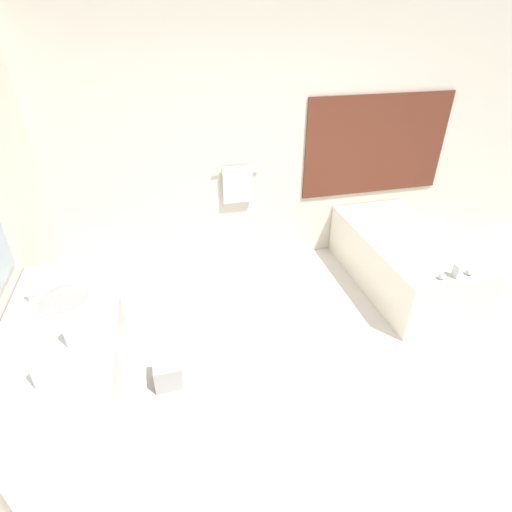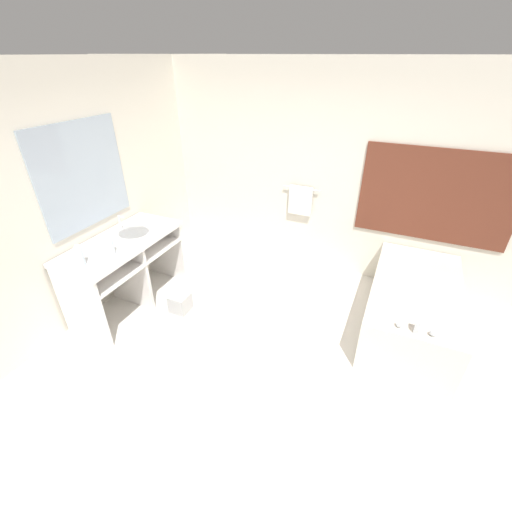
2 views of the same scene
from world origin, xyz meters
TOP-DOWN VIEW (x-y plane):
  - ground_plane at (0.00, 0.00)m, footprint 16.00×16.00m
  - wall_back_with_blinds at (0.05, 2.23)m, footprint 7.40×0.13m
  - wall_left_with_mirror at (-2.23, 0.01)m, footprint 0.08×7.40m
  - vanity_counter at (-1.85, 0.41)m, footprint 0.68×1.43m
  - sink_faucet at (-2.03, 0.60)m, footprint 0.09×0.04m
  - bathtub at (1.31, 1.32)m, footprint 0.90×1.73m
  - water_bottle_1 at (-1.71, 0.11)m, footprint 0.07×0.07m
  - water_bottle_2 at (-1.82, -0.17)m, footprint 0.07×0.07m
  - waste_bin at (-1.23, 0.50)m, footprint 0.22×0.22m

SIDE VIEW (x-z plane):
  - ground_plane at x=0.00m, z-range 0.00..0.00m
  - waste_bin at x=-1.23m, z-range 0.00..0.22m
  - bathtub at x=1.31m, z-range -0.03..0.67m
  - vanity_counter at x=-1.85m, z-range 0.20..1.09m
  - sink_faucet at x=-2.03m, z-range 0.89..1.07m
  - water_bottle_2 at x=-1.82m, z-range 0.88..1.11m
  - water_bottle_1 at x=-1.71m, z-range 0.88..1.11m
  - wall_back_with_blinds at x=0.05m, z-range 0.00..2.70m
  - wall_left_with_mirror at x=-2.23m, z-range 0.00..2.70m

